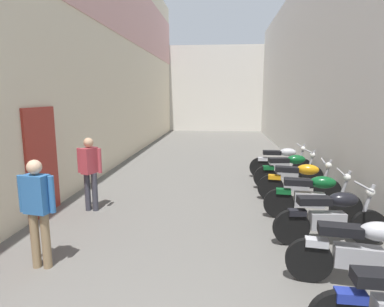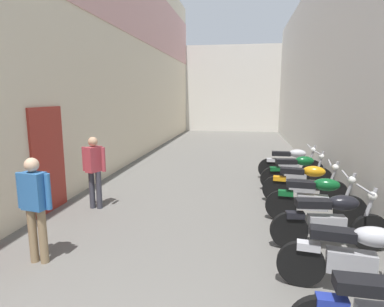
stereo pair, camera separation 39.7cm
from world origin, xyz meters
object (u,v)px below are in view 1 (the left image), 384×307
motorcycle_fourth (331,216)px  pedestrian_mid_alley (38,206)px  motorcycle_fifth (313,196)px  pedestrian_further_down (90,169)px  motorcycle_eighth (282,161)px  motorcycle_third (363,251)px  motorcycle_sixth (299,181)px  motorcycle_seventh (289,170)px

motorcycle_fourth → pedestrian_mid_alley: pedestrian_mid_alley is taller
motorcycle_fifth → pedestrian_further_down: size_ratio=1.18×
motorcycle_eighth → pedestrian_mid_alley: bearing=-127.9°
motorcycle_third → motorcycle_fifth: 2.30m
pedestrian_mid_alley → pedestrian_further_down: same height
motorcycle_fourth → motorcycle_eighth: size_ratio=1.00×
motorcycle_eighth → pedestrian_further_down: (-4.53, -3.22, 0.42)m
motorcycle_third → motorcycle_fifth: size_ratio=1.00×
pedestrian_mid_alley → motorcycle_fourth: bearing=14.3°
motorcycle_third → motorcycle_eighth: same height
motorcycle_sixth → motorcycle_seventh: size_ratio=1.00×
motorcycle_fifth → motorcycle_seventh: size_ratio=1.00×
motorcycle_eighth → pedestrian_further_down: size_ratio=1.18×
motorcycle_seventh → pedestrian_mid_alley: bearing=-134.2°
pedestrian_mid_alley → motorcycle_fifth: bearing=26.8°
motorcycle_sixth → motorcycle_eighth: 2.26m
motorcycle_fifth → pedestrian_mid_alley: size_ratio=1.18×
motorcycle_fourth → motorcycle_fifth: bearing=90.0°
motorcycle_sixth → motorcycle_seventh: (0.00, 1.14, 0.00)m
motorcycle_fifth → motorcycle_eighth: 3.36m
motorcycle_third → pedestrian_further_down: pedestrian_further_down is taller
motorcycle_seventh → pedestrian_further_down: 5.02m
pedestrian_further_down → motorcycle_seventh: bearing=24.9°
motorcycle_eighth → pedestrian_mid_alley: pedestrian_mid_alley is taller
motorcycle_third → pedestrian_further_down: (-4.53, 2.44, 0.42)m
motorcycle_fourth → pedestrian_further_down: (-4.53, 1.23, 0.42)m
motorcycle_fifth → motorcycle_eighth: size_ratio=1.00×
motorcycle_fifth → motorcycle_eighth: same height
motorcycle_seventh → motorcycle_fifth: bearing=-90.0°
motorcycle_fifth → motorcycle_seventh: (-0.00, 2.25, 0.00)m
motorcycle_seventh → motorcycle_sixth: bearing=-90.0°
motorcycle_third → motorcycle_seventh: 4.55m
motorcycle_fifth → motorcycle_third: bearing=-90.0°
motorcycle_fifth → motorcycle_fourth: bearing=-90.0°
pedestrian_mid_alley → motorcycle_seventh: bearing=45.8°
motorcycle_fourth → pedestrian_mid_alley: bearing=-165.7°
motorcycle_sixth → motorcycle_seventh: bearing=90.0°
motorcycle_seventh → pedestrian_further_down: pedestrian_further_down is taller
motorcycle_fourth → motorcycle_fifth: same height
pedestrian_mid_alley → pedestrian_further_down: (-0.22, 2.33, 0.00)m
motorcycle_fifth → motorcycle_seventh: 2.25m
motorcycle_third → motorcycle_eighth: bearing=90.0°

